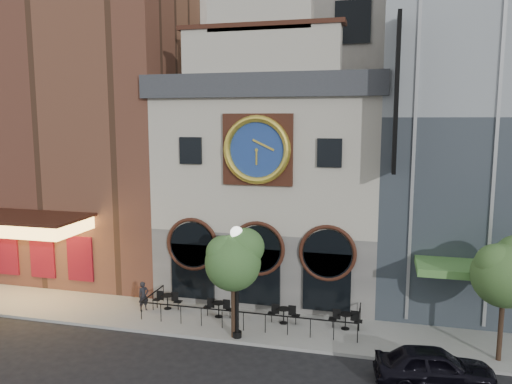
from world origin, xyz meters
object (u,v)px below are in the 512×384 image
object	(u,v)px
bistro_2	(284,314)
car_right	(434,367)
bistro_0	(168,300)
pedestrian	(144,296)
tree_left	(234,258)
tree_right	(506,270)
bistro_3	(345,320)
bistro_1	(219,308)
lamppost	(237,270)

from	to	relation	value
bistro_2	car_right	xyz separation A→B (m)	(6.62, -4.01, 0.14)
bistro_0	pedestrian	size ratio (longest dim) A/B	1.02
tree_left	bistro_0	bearing A→B (deg)	151.49
bistro_0	car_right	xyz separation A→B (m)	(12.92, -4.34, 0.14)
tree_left	tree_right	bearing A→B (deg)	3.11
bistro_3	pedestrian	size ratio (longest dim) A/B	1.02
bistro_1	tree_right	size ratio (longest dim) A/B	0.30
bistro_1	tree_right	distance (m)	13.30
bistro_0	bistro_3	xyz separation A→B (m)	(9.29, -0.27, 0.00)
pedestrian	lamppost	world-z (taller)	lamppost
bistro_1	bistro_3	size ratio (longest dim) A/B	1.00
pedestrian	tree_left	size ratio (longest dim) A/B	0.30
bistro_0	tree_right	distance (m)	16.20
tree_right	lamppost	bearing A→B (deg)	-176.68
bistro_0	bistro_3	bearing A→B (deg)	-1.65
bistro_0	tree_left	xyz separation A→B (m)	(4.42, -2.40, 3.26)
bistro_2	pedestrian	bearing A→B (deg)	-178.58
bistro_0	pedestrian	world-z (taller)	pedestrian
car_right	pedestrian	bearing A→B (deg)	67.02
bistro_0	bistro_1	world-z (taller)	same
bistro_0	lamppost	world-z (taller)	lamppost
pedestrian	tree_left	xyz separation A→B (m)	(5.53, -1.88, 2.95)
bistro_0	tree_left	world-z (taller)	tree_left
bistro_1	pedestrian	world-z (taller)	pedestrian
car_right	tree_left	xyz separation A→B (m)	(-8.51, 1.94, 3.11)
bistro_3	tree_left	xyz separation A→B (m)	(-4.87, -2.13, 3.26)
bistro_3	lamppost	xyz separation A→B (m)	(-4.74, -2.16, 2.75)
bistro_2	pedestrian	xyz separation A→B (m)	(-7.41, -0.18, 0.31)
bistro_1	lamppost	bearing A→B (deg)	-52.51
bistro_0	car_right	size ratio (longest dim) A/B	0.35
lamppost	bistro_1	bearing A→B (deg)	131.89
bistro_0	bistro_1	distance (m)	2.98
bistro_1	pedestrian	size ratio (longest dim) A/B	1.02
tree_left	tree_right	xyz separation A→B (m)	(11.32, 0.62, 0.14)
bistro_2	tree_left	distance (m)	4.29
bistro_2	bistro_3	distance (m)	2.99
bistro_1	bistro_2	distance (m)	3.34
lamppost	pedestrian	bearing A→B (deg)	165.75
lamppost	tree_left	xyz separation A→B (m)	(-0.13, 0.03, 0.50)
pedestrian	tree_left	bearing A→B (deg)	-72.09
bistro_1	car_right	bearing A→B (deg)	-21.79
bistro_3	tree_right	size ratio (longest dim) A/B	0.30
bistro_0	bistro_3	world-z (taller)	same
bistro_0	bistro_2	xyz separation A→B (m)	(6.30, -0.34, 0.00)
bistro_1	lamppost	xyz separation A→B (m)	(1.59, -2.07, 2.75)
bistro_1	lamppost	size ratio (longest dim) A/B	0.30
bistro_3	pedestrian	distance (m)	10.40
bistro_0	pedestrian	distance (m)	1.26
bistro_1	bistro_3	xyz separation A→B (m)	(6.32, 0.09, 0.00)
bistro_0	car_right	bearing A→B (deg)	-18.57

